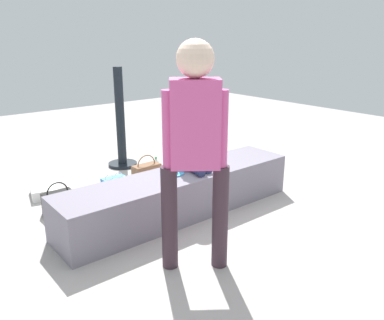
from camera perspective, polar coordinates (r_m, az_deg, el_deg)
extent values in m
plane|color=#A8A29E|center=(3.74, -1.59, -7.66)|extent=(12.00, 12.00, 0.00)
cube|color=gray|center=(3.66, -1.61, -4.87)|extent=(2.36, 0.52, 0.39)
cylinder|color=navy|center=(3.58, 0.52, -1.36)|extent=(0.13, 0.26, 0.08)
cylinder|color=navy|center=(3.66, 1.61, -0.90)|extent=(0.13, 0.26, 0.08)
cube|color=#398DDB|center=(3.64, -0.32, 1.34)|extent=(0.23, 0.18, 0.28)
sphere|color=beige|center=(3.59, -0.32, 4.76)|extent=(0.16, 0.16, 0.16)
cylinder|color=beige|center=(3.56, -1.46, 0.86)|extent=(0.05, 0.05, 0.21)
cylinder|color=beige|center=(3.73, 0.78, 1.66)|extent=(0.05, 0.05, 0.21)
cylinder|color=#37252F|center=(2.79, 4.09, -8.28)|extent=(0.11, 0.11, 0.76)
cylinder|color=#37252F|center=(2.78, -3.28, -8.41)|extent=(0.11, 0.11, 0.76)
cube|color=#D14E91|center=(2.56, 0.45, 5.24)|extent=(0.37, 0.35, 0.58)
sphere|color=beige|center=(2.50, 0.47, 14.48)|extent=(0.24, 0.24, 0.24)
cylinder|color=#D14E91|center=(2.58, 4.21, 4.10)|extent=(0.09, 0.09, 0.55)
cylinder|color=#D14E91|center=(2.57, -3.34, 4.03)|extent=(0.09, 0.09, 0.55)
cylinder|color=#4CA5D8|center=(3.59, -2.89, -1.89)|extent=(0.22, 0.22, 0.01)
cylinder|color=#955F49|center=(3.58, -2.90, -1.46)|extent=(0.10, 0.10, 0.05)
cylinder|color=brown|center=(3.57, -2.90, -1.05)|extent=(0.10, 0.10, 0.01)
cube|color=silver|center=(3.61, -2.02, -1.59)|extent=(0.11, 0.04, 0.00)
cube|color=#4C99E0|center=(3.99, -11.12, -4.26)|extent=(0.23, 0.12, 0.26)
torus|color=white|center=(3.93, -11.89, -2.67)|extent=(0.09, 0.01, 0.09)
torus|color=white|center=(3.97, -10.57, -2.35)|extent=(0.09, 0.01, 0.09)
cylinder|color=black|center=(5.12, -9.99, -0.59)|extent=(0.36, 0.36, 0.04)
cylinder|color=black|center=(4.96, -10.37, 6.23)|extent=(0.11, 0.11, 1.20)
cylinder|color=silver|center=(4.71, -5.20, -1.14)|extent=(0.06, 0.06, 0.17)
cone|color=silver|center=(4.68, -5.24, 0.05)|extent=(0.06, 0.06, 0.03)
cylinder|color=#268C3F|center=(4.67, -5.25, 0.34)|extent=(0.03, 0.03, 0.02)
cylinder|color=red|center=(4.14, -14.00, -4.90)|extent=(0.08, 0.08, 0.10)
cube|color=white|center=(4.38, -20.56, -4.18)|extent=(0.34, 0.39, 0.11)
cube|color=black|center=(3.92, -18.75, -5.83)|extent=(0.27, 0.15, 0.20)
torus|color=black|center=(3.88, -18.89, -4.47)|extent=(0.20, 0.01, 0.20)
cube|color=brown|center=(4.45, -6.57, -2.01)|extent=(0.31, 0.14, 0.22)
torus|color=brown|center=(4.42, -6.62, -0.69)|extent=(0.23, 0.01, 0.23)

